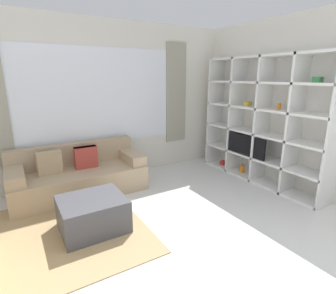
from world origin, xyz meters
TOP-DOWN VIEW (x-y plane):
  - wall_back at (0.00, 3.33)m, footprint 6.19×0.11m
  - wall_right at (2.53, 1.65)m, footprint 0.07×4.50m
  - area_rug at (-1.07, 1.83)m, footprint 2.01×1.94m
  - shelving_unit at (2.33, 1.77)m, footprint 0.40×2.40m
  - couch_main at (-0.52, 2.87)m, footprint 1.96×0.83m
  - ottoman at (-0.64, 1.72)m, footprint 0.74×0.66m

SIDE VIEW (x-z plane):
  - area_rug at x=-1.07m, z-range 0.00..0.01m
  - ottoman at x=-0.64m, z-range 0.00..0.40m
  - couch_main at x=-0.52m, z-range -0.09..0.66m
  - shelving_unit at x=2.33m, z-range -0.01..2.09m
  - wall_right at x=2.53m, z-range 0.00..2.70m
  - wall_back at x=0.00m, z-range 0.01..2.71m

